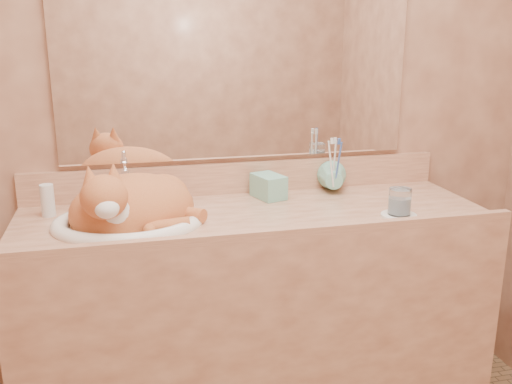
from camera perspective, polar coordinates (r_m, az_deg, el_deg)
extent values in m
cube|color=brown|center=(2.14, -1.84, 10.40)|extent=(2.40, 0.02, 2.50)
cube|color=white|center=(2.12, -1.81, 14.15)|extent=(1.30, 0.02, 0.80)
imported|color=#77BFA8|center=(2.05, 2.27, 1.62)|extent=(0.11, 0.11, 0.20)
imported|color=#77BFA8|center=(2.16, 7.82, 0.97)|extent=(0.14, 0.14, 0.11)
cylinder|color=white|center=(1.97, 14.09, -2.30)|extent=(0.12, 0.12, 0.01)
cylinder|color=silver|center=(1.95, 14.18, -0.94)|extent=(0.07, 0.07, 0.09)
cylinder|color=silver|center=(2.03, -20.12, -0.79)|extent=(0.05, 0.05, 0.11)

